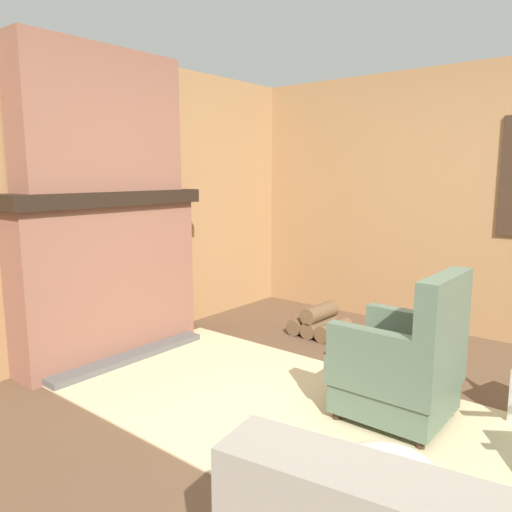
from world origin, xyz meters
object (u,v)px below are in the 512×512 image
(armchair, at_px, (403,366))
(oil_lamp_vase, at_px, (73,181))
(storage_case, at_px, (114,183))
(firewood_stack, at_px, (320,323))

(armchair, height_order, oil_lamp_vase, oil_lamp_vase)
(armchair, height_order, storage_case, storage_case)
(firewood_stack, distance_m, storage_case, 2.20)
(armchair, xyz_separation_m, storage_case, (-2.35, -0.32, 1.05))
(firewood_stack, bearing_deg, storage_case, -127.78)
(armchair, bearing_deg, storage_case, 7.52)
(armchair, distance_m, oil_lamp_vase, 2.67)
(firewood_stack, height_order, storage_case, storage_case)
(oil_lamp_vase, distance_m, storage_case, 0.36)
(storage_case, bearing_deg, oil_lamp_vase, -90.02)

